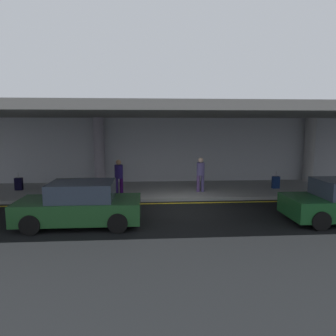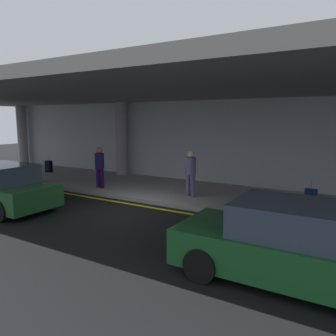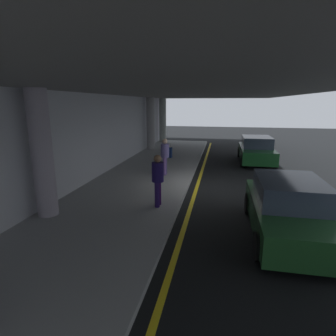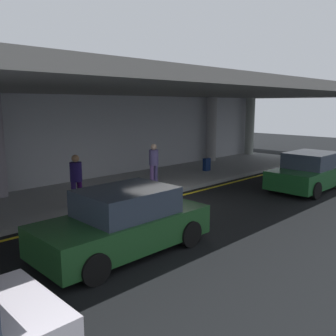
{
  "view_description": "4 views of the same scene",
  "coord_description": "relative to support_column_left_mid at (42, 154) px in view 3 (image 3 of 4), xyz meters",
  "views": [
    {
      "loc": [
        -1.4,
        -12.36,
        3.4
      ],
      "look_at": [
        -0.4,
        1.91,
        1.39
      ],
      "focal_mm": 32.85,
      "sensor_mm": 36.0,
      "label": 1
    },
    {
      "loc": [
        6.67,
        -8.3,
        2.98
      ],
      "look_at": [
        0.89,
        1.22,
        1.31
      ],
      "focal_mm": 35.26,
      "sensor_mm": 36.0,
      "label": 2
    },
    {
      "loc": [
        -10.72,
        -0.24,
        3.4
      ],
      "look_at": [
        -0.21,
        1.86,
        0.82
      ],
      "focal_mm": 28.92,
      "sensor_mm": 36.0,
      "label": 3
    },
    {
      "loc": [
        -8.58,
        -8.45,
        3.4
      ],
      "look_at": [
        1.51,
        1.76,
        0.88
      ],
      "focal_mm": 38.82,
      "sensor_mm": 36.0,
      "label": 4
    }
  ],
  "objects": [
    {
      "name": "sidewalk",
      "position": [
        4.0,
        -1.66,
        -1.9
      ],
      "size": [
        26.0,
        4.2,
        0.15
      ],
      "primitive_type": "cube",
      "color": "gray",
      "rests_on": "ground"
    },
    {
      "name": "car_dark_green_no2",
      "position": [
        9.59,
        -7.01,
        -1.26
      ],
      "size": [
        4.1,
        1.92,
        1.5
      ],
      "rotation": [
        0.0,
        0.0,
        3.08
      ],
      "color": "#16461F",
      "rests_on": "ground"
    },
    {
      "name": "car_dark_green",
      "position": [
        0.34,
        -6.78,
        -1.26
      ],
      "size": [
        4.1,
        1.92,
        1.5
      ],
      "rotation": [
        0.0,
        0.0,
        -0.07
      ],
      "color": "#1C4721",
      "rests_on": "ground"
    },
    {
      "name": "person_waiting_for_ride",
      "position": [
        5.22,
        -2.47,
        -0.86
      ],
      "size": [
        0.38,
        0.38,
        1.68
      ],
      "rotation": [
        0.0,
        0.0,
        3.75
      ],
      "color": "#604485",
      "rests_on": "sidewalk"
    },
    {
      "name": "lane_stripe_yellow",
      "position": [
        4.0,
        -4.08,
        -1.97
      ],
      "size": [
        26.0,
        0.14,
        0.01
      ],
      "primitive_type": "cube",
      "color": "yellow",
      "rests_on": "ground"
    },
    {
      "name": "ceiling_overhang",
      "position": [
        4.0,
        -2.16,
        1.97
      ],
      "size": [
        28.0,
        13.2,
        0.3
      ],
      "primitive_type": "cube",
      "color": "slate",
      "rests_on": "support_column_far_left"
    },
    {
      "name": "support_column_right_mid",
      "position": [
        16.0,
        0.0,
        0.0
      ],
      "size": [
        0.59,
        0.59,
        3.65
      ],
      "primitive_type": "cylinder",
      "color": "gray",
      "rests_on": "sidewalk"
    },
    {
      "name": "ground_plane",
      "position": [
        4.0,
        -4.76,
        -1.97
      ],
      "size": [
        60.0,
        60.0,
        0.0
      ],
      "primitive_type": "plane",
      "color": "black"
    },
    {
      "name": "terminal_back_wall",
      "position": [
        4.0,
        0.59,
        -0.07
      ],
      "size": [
        26.0,
        0.3,
        3.8
      ],
      "primitive_type": "cube",
      "color": "#AAACB4",
      "rests_on": "ground"
    },
    {
      "name": "suitcase_upright_primary",
      "position": [
        9.25,
        -1.94,
        -1.51
      ],
      "size": [
        0.36,
        0.22,
        0.9
      ],
      "rotation": [
        0.0,
        0.0,
        -0.15
      ],
      "color": "#0D2050",
      "rests_on": "sidewalk"
    },
    {
      "name": "support_column_center",
      "position": [
        12.0,
        0.0,
        0.0
      ],
      "size": [
        0.59,
        0.59,
        3.65
      ],
      "primitive_type": "cylinder",
      "color": "gray",
      "rests_on": "sidewalk"
    },
    {
      "name": "support_column_left_mid",
      "position": [
        0.0,
        0.0,
        0.0
      ],
      "size": [
        0.59,
        0.59,
        3.65
      ],
      "primitive_type": "cylinder",
      "color": "gray",
      "rests_on": "sidewalk"
    },
    {
      "name": "traveler_with_luggage",
      "position": [
        1.32,
        -3.06,
        -0.86
      ],
      "size": [
        0.38,
        0.38,
        1.68
      ],
      "rotation": [
        0.0,
        0.0,
        4.24
      ],
      "color": "#1F1047",
      "rests_on": "sidewalk"
    }
  ]
}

